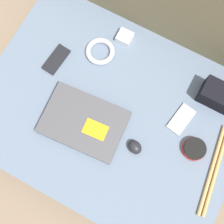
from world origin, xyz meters
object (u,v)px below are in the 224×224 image
(computer_mouse, at_px, (135,147))
(speaker_puck, at_px, (194,149))
(phone_silver, at_px, (56,60))
(phone_black, at_px, (181,119))
(charger_brick, at_px, (125,37))
(laptop, at_px, (84,122))
(camera_pouch, at_px, (218,96))

(computer_mouse, bearing_deg, speaker_puck, 50.53)
(phone_silver, xyz_separation_m, phone_black, (0.56, 0.02, -0.00))
(speaker_puck, relative_size, charger_brick, 1.47)
(laptop, distance_m, phone_black, 0.38)
(phone_black, bearing_deg, camera_pouch, 69.51)
(camera_pouch, bearing_deg, phone_silver, -166.20)
(phone_silver, distance_m, phone_black, 0.56)
(camera_pouch, bearing_deg, speaker_puck, -87.23)
(speaker_puck, distance_m, camera_pouch, 0.23)
(speaker_puck, distance_m, phone_silver, 0.65)
(laptop, bearing_deg, phone_silver, 138.04)
(computer_mouse, height_order, camera_pouch, camera_pouch)
(speaker_puck, bearing_deg, phone_black, 137.48)
(computer_mouse, distance_m, phone_black, 0.22)
(laptop, height_order, computer_mouse, computer_mouse)
(phone_black, bearing_deg, computer_mouse, -111.45)
(laptop, height_order, phone_silver, laptop)
(speaker_puck, xyz_separation_m, phone_silver, (-0.65, 0.07, -0.01))
(speaker_puck, height_order, phone_silver, speaker_puck)
(phone_silver, height_order, camera_pouch, camera_pouch)
(charger_brick, bearing_deg, camera_pouch, -7.86)
(computer_mouse, xyz_separation_m, phone_black, (0.11, 0.18, -0.01))
(laptop, xyz_separation_m, speaker_puck, (0.42, 0.11, 0.00))
(camera_pouch, relative_size, charger_brick, 2.29)
(laptop, xyz_separation_m, charger_brick, (-0.03, 0.39, -0.00))
(computer_mouse, relative_size, phone_black, 0.55)
(phone_black, bearing_deg, speaker_puck, -33.09)
(laptop, height_order, camera_pouch, camera_pouch)
(speaker_puck, relative_size, phone_black, 0.68)
(phone_black, xyz_separation_m, charger_brick, (-0.36, 0.20, 0.01))
(charger_brick, bearing_deg, laptop, -85.89)
(computer_mouse, relative_size, camera_pouch, 0.52)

